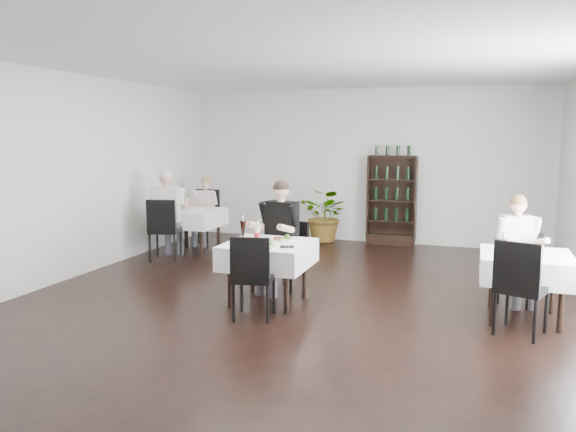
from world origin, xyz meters
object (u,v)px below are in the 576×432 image
Objects in this scene: potted_tree at (326,215)px; diner_main at (278,227)px; wine_shelf at (392,201)px; main_table at (268,254)px.

potted_tree is 0.71× the size of diner_main.
wine_shelf is 1.31m from potted_tree.
main_table is 0.96× the size of potted_tree.
potted_tree reaches higher than main_table.
potted_tree is 3.69m from diner_main.
wine_shelf reaches higher than diner_main.
wine_shelf is at bearing 78.22° from main_table.
diner_main is at bearing 96.38° from main_table.
potted_tree is at bearing 94.94° from main_table.
main_table is at bearing -85.06° from potted_tree.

